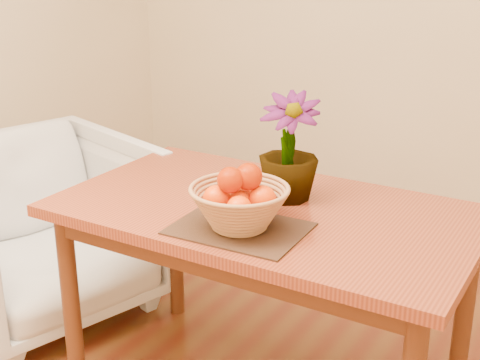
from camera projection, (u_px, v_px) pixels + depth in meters
The scene contains 6 objects.
table at pixel (265, 231), 2.27m from camera, with size 1.40×0.80×0.75m.
placemat at pixel (239, 229), 2.06m from camera, with size 0.40×0.30×0.01m, color #3A1F15.
wicker_basket at pixel (239, 209), 2.04m from camera, with size 0.31×0.31×0.13m.
orange_pile at pixel (240, 189), 2.02m from camera, with size 0.21×0.20×0.15m.
potted_plant at pixel (289, 148), 2.24m from camera, with size 0.21×0.21×0.37m, color #204B15.
armchair at pixel (42, 221), 2.93m from camera, with size 0.84×0.79×0.87m, color #7C6955.
Camera 1 is at (0.98, -1.53, 1.59)m, focal length 50.00 mm.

